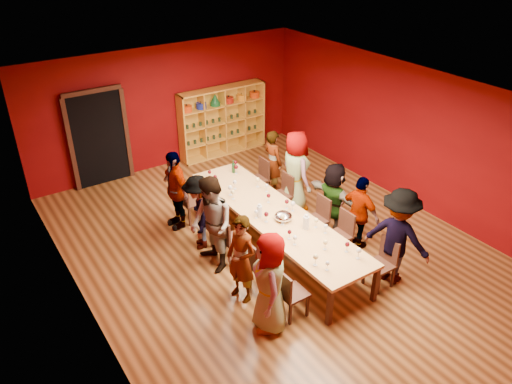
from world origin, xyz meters
TOP-DOWN VIEW (x-y plane):
  - room_shell at (0.00, 0.00)m, footprint 7.10×9.10m
  - tasting_table at (0.00, 0.00)m, footprint 1.10×4.50m
  - doorway at (-1.80, 4.43)m, footprint 1.40×0.17m
  - shelving_unit at (1.40, 4.32)m, footprint 2.40×0.40m
  - chair_person_left_0 at (-0.91, -1.68)m, footprint 0.42×0.42m
  - person_left_0 at (-1.28, -1.68)m, footprint 0.75×0.93m
  - chair_person_left_1 at (-0.91, -0.88)m, footprint 0.42×0.42m
  - person_left_1 at (-1.28, -0.88)m, footprint 0.54×0.65m
  - chair_person_left_2 at (-0.91, 0.11)m, footprint 0.42×0.42m
  - person_left_2 at (-1.27, 0.11)m, footprint 0.55×0.91m
  - chair_person_left_3 at (-0.91, 0.81)m, footprint 0.42×0.42m
  - person_left_3 at (-1.15, 0.81)m, footprint 0.75×1.05m
  - chair_person_left_4 at (-0.91, 1.73)m, footprint 0.42×0.42m
  - person_left_4 at (-1.19, 1.73)m, footprint 0.44×0.97m
  - chair_person_right_0 at (0.91, -1.93)m, footprint 0.42×0.42m
  - person_right_0 at (1.17, -1.93)m, footprint 0.84×1.24m
  - chair_person_right_1 at (0.91, -0.88)m, footprint 0.42×0.42m
  - person_right_1 at (1.33, -0.88)m, footprint 0.51×0.92m
  - chair_person_right_2 at (0.91, -0.22)m, footprint 0.42×0.42m
  - person_right_2 at (1.26, -0.22)m, footprint 0.57×1.45m
  - chair_person_right_3 at (0.91, 0.93)m, footprint 0.42×0.42m
  - person_right_3 at (1.21, 0.93)m, footprint 0.57×0.92m
  - chair_person_right_4 at (0.91, 1.81)m, footprint 0.42×0.42m
  - person_right_4 at (1.26, 1.81)m, footprint 0.42×0.56m
  - wine_glass_0 at (-0.37, -1.64)m, footprint 0.09×0.09m
  - wine_glass_1 at (0.27, 1.78)m, footprint 0.08×0.08m
  - wine_glass_2 at (-0.32, 1.64)m, footprint 0.08×0.08m
  - wine_glass_3 at (-0.26, -0.82)m, footprint 0.07×0.07m
  - wine_glass_4 at (-0.37, 0.05)m, footprint 0.07×0.07m
  - wine_glass_5 at (0.36, 0.76)m, footprint 0.07×0.07m
  - wine_glass_6 at (-0.36, 0.88)m, footprint 0.08×0.08m
  - wine_glass_7 at (-0.29, -1.83)m, footprint 0.07×0.07m
  - wine_glass_8 at (-0.29, -0.15)m, footprint 0.08×0.08m
  - wine_glass_9 at (0.04, -1.40)m, footprint 0.08×0.08m
  - wine_glass_10 at (0.34, -0.12)m, footprint 0.08×0.08m
  - wine_glass_11 at (0.30, 0.02)m, footprint 0.08×0.08m
  - wine_glass_12 at (-0.11, 1.21)m, footprint 0.08×0.08m
  - wine_glass_13 at (0.32, -1.88)m, footprint 0.08×0.08m
  - wine_glass_14 at (-0.32, 1.05)m, footprint 0.09×0.09m
  - wine_glass_15 at (0.32, 1.03)m, footprint 0.09×0.09m
  - wine_glass_16 at (0.14, 0.39)m, footprint 0.08×0.08m
  - wine_glass_17 at (0.37, 1.98)m, footprint 0.08×0.08m
  - wine_glass_18 at (0.34, -0.79)m, footprint 0.08×0.08m
  - wine_glass_19 at (0.36, -1.03)m, footprint 0.07×0.07m
  - wine_glass_20 at (-0.29, -1.01)m, footprint 0.08×0.08m
  - wine_glass_21 at (0.29, -1.64)m, footprint 0.08×0.08m
  - wine_glass_22 at (-0.30, 1.91)m, footprint 0.07×0.07m
  - wine_glass_23 at (-0.10, -0.39)m, footprint 0.09×0.09m
  - spittoon_bowl at (0.01, -0.27)m, footprint 0.33×0.33m
  - carafe_a at (-0.28, 0.07)m, footprint 0.12×0.12m
  - carafe_b at (0.17, -0.73)m, footprint 0.14×0.14m
  - wine_bottle at (0.25, 1.86)m, footprint 0.08×0.08m

SIDE VIEW (x-z plane):
  - chair_person_left_0 at x=-0.91m, z-range 0.05..0.94m
  - chair_person_left_1 at x=-0.91m, z-range 0.05..0.94m
  - chair_person_left_2 at x=-0.91m, z-range 0.05..0.94m
  - chair_person_left_3 at x=-0.91m, z-range 0.05..0.94m
  - chair_person_left_4 at x=-0.91m, z-range 0.05..0.94m
  - chair_person_right_0 at x=0.91m, z-range 0.05..0.94m
  - chair_person_right_1 at x=0.91m, z-range 0.05..0.94m
  - chair_person_right_2 at x=0.91m, z-range 0.05..0.94m
  - chair_person_right_3 at x=0.91m, z-range 0.05..0.94m
  - chair_person_right_4 at x=0.91m, z-range 0.05..0.94m
  - tasting_table at x=0.00m, z-range 0.32..1.07m
  - person_right_1 at x=1.33m, z-range 0.00..1.49m
  - person_left_3 at x=-1.15m, z-range 0.00..1.50m
  - person_right_4 at x=1.26m, z-range 0.00..1.50m
  - person_right_2 at x=1.26m, z-range 0.00..1.52m
  - person_left_1 at x=-1.28m, z-range 0.00..1.56m
  - spittoon_bowl at x=0.01m, z-range 0.74..0.92m
  - person_left_4 at x=-1.19m, z-range 0.00..1.66m
  - person_left_0 at x=-1.28m, z-range 0.00..1.68m
  - wine_bottle at x=0.25m, z-range 0.72..1.01m
  - carafe_a at x=-0.28m, z-range 0.74..1.00m
  - wine_glass_7 at x=-0.29m, z-range 0.79..0.96m
  - wine_glass_4 at x=-0.37m, z-range 0.79..0.96m
  - wine_glass_5 at x=0.36m, z-range 0.79..0.97m
  - carafe_b at x=0.17m, z-range 0.74..1.03m
  - wine_glass_3 at x=-0.26m, z-range 0.79..0.97m
  - wine_glass_19 at x=0.36m, z-range 0.79..0.98m
  - person_right_0 at x=1.17m, z-range 0.00..1.77m
  - wine_glass_22 at x=-0.30m, z-range 0.79..0.98m
  - wine_glass_20 at x=-0.29m, z-range 0.79..0.98m
  - wine_glass_9 at x=0.04m, z-range 0.79..0.98m
  - wine_glass_18 at x=0.34m, z-range 0.79..0.99m
  - wine_glass_16 at x=0.14m, z-range 0.79..0.99m
  - wine_glass_11 at x=0.30m, z-range 0.79..0.99m
  - wine_glass_21 at x=0.29m, z-range 0.79..0.99m
  - person_right_3 at x=1.21m, z-range 0.00..1.79m
  - person_left_2 at x=-1.27m, z-range 0.00..1.79m
  - wine_glass_2 at x=-0.32m, z-range 0.79..0.99m
  - wine_glass_17 at x=0.37m, z-range 0.80..1.00m
  - wine_glass_6 at x=-0.36m, z-range 0.80..1.00m
  - wine_glass_1 at x=0.27m, z-range 0.80..1.00m
  - wine_glass_12 at x=-0.11m, z-range 0.80..1.00m
  - wine_glass_10 at x=0.34m, z-range 0.80..1.01m
  - wine_glass_8 at x=-0.29m, z-range 0.80..1.01m
  - wine_glass_13 at x=0.32m, z-range 0.80..1.01m
  - wine_glass_23 at x=-0.10m, z-range 0.80..1.01m
  - wine_glass_15 at x=0.32m, z-range 0.80..1.01m
  - wine_glass_0 at x=-0.37m, z-range 0.80..1.02m
  - wine_glass_14 at x=-0.32m, z-range 0.80..1.02m
  - shelving_unit at x=1.40m, z-range 0.08..1.88m
  - doorway at x=-1.80m, z-range -0.03..2.27m
  - room_shell at x=0.00m, z-range -0.02..3.02m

